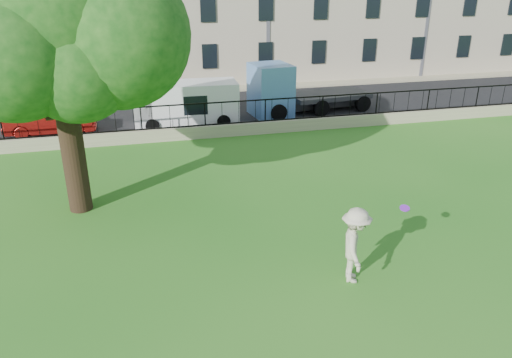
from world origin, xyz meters
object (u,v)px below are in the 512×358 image
object	(u,v)px
man	(355,245)
blue_truck	(309,87)
tree	(48,13)
white_van	(186,104)
frisbee	(405,208)
red_sedan	(50,120)

from	to	relation	value
man	blue_truck	distance (m)	16.96
tree	man	bearing A→B (deg)	-40.02
white_van	blue_truck	size ratio (longest dim) A/B	0.78
tree	frisbee	bearing A→B (deg)	-32.05
frisbee	red_sedan	size ratio (longest dim) A/B	0.06
red_sedan	blue_truck	size ratio (longest dim) A/B	0.63
man	blue_truck	world-z (taller)	blue_truck
frisbee	white_van	distance (m)	15.38
red_sedan	blue_truck	distance (m)	13.90
frisbee	red_sedan	distance (m)	18.41
tree	white_van	size ratio (longest dim) A/B	1.83
man	red_sedan	xyz separation A→B (m)	(-9.29, 15.33, -0.33)
man	frisbee	bearing A→B (deg)	-52.90
frisbee	white_van	xyz separation A→B (m)	(-4.22, 14.78, -0.53)
red_sedan	tree	bearing A→B (deg)	-168.60
white_van	frisbee	bearing A→B (deg)	-72.07
red_sedan	blue_truck	world-z (taller)	blue_truck
frisbee	white_van	world-z (taller)	white_van
man	red_sedan	distance (m)	17.93
man	blue_truck	size ratio (longest dim) A/B	0.31
frisbee	red_sedan	bearing A→B (deg)	126.51
red_sedan	white_van	xyz separation A→B (m)	(6.72, 0.00, 0.41)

